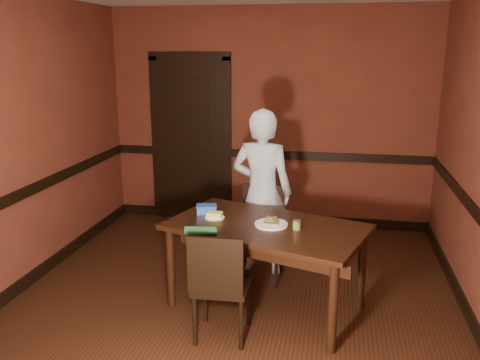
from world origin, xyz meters
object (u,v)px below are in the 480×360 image
at_px(chair_far, 261,235).
at_px(cheese_saucer, 215,216).
at_px(chair_near, 222,283).
at_px(person, 262,192).
at_px(sauce_jar, 297,225).
at_px(food_tub, 207,209).
at_px(sandwich_plate, 271,223).
at_px(dining_table, 266,267).

relative_size(chair_far, cheese_saucer, 5.24).
height_order(chair_near, person, person).
bearing_deg(cheese_saucer, sauce_jar, -11.74).
relative_size(chair_far, food_tub, 4.44).
relative_size(person, sandwich_plate, 5.92).
height_order(sandwich_plate, sauce_jar, sauce_jar).
bearing_deg(cheese_saucer, chair_far, 54.92).
relative_size(cheese_saucer, food_tub, 0.85).
bearing_deg(food_tub, sandwich_plate, -32.56).
distance_m(dining_table, sandwich_plate, 0.40).
xyz_separation_m(chair_far, cheese_saucer, (-0.34, -0.48, 0.33)).
xyz_separation_m(dining_table, chair_near, (-0.27, -0.51, 0.06)).
height_order(person, food_tub, person).
distance_m(chair_far, person, 0.42).
bearing_deg(person, food_tub, 60.05).
distance_m(dining_table, food_tub, 0.74).
bearing_deg(food_tub, chair_near, -80.50).
height_order(chair_near, sandwich_plate, chair_near).
bearing_deg(person, sandwich_plate, 110.95).
distance_m(chair_far, sauce_jar, 0.82).
xyz_separation_m(person, sandwich_plate, (0.19, -0.77, -0.04)).
bearing_deg(sandwich_plate, sauce_jar, -15.06).
relative_size(person, food_tub, 8.09).
bearing_deg(sandwich_plate, chair_far, 106.92).
height_order(person, sauce_jar, person).
distance_m(dining_table, chair_far, 0.58).
bearing_deg(sauce_jar, dining_table, 165.91).
relative_size(sandwich_plate, sauce_jar, 3.53).
height_order(chair_far, food_tub, chair_far).
bearing_deg(chair_far, sauce_jar, -57.31).
xyz_separation_m(chair_near, sandwich_plate, (0.31, 0.50, 0.34)).
bearing_deg(sandwich_plate, chair_near, -121.97).
bearing_deg(sauce_jar, person, 116.40).
bearing_deg(food_tub, sauce_jar, -31.51).
height_order(person, sandwich_plate, person).
bearing_deg(cheese_saucer, food_tub, 130.90).
height_order(chair_far, chair_near, chair_far).
bearing_deg(chair_far, food_tub, -140.07).
height_order(dining_table, person, person).
bearing_deg(food_tub, person, 39.79).
distance_m(chair_far, food_tub, 0.66).
xyz_separation_m(sandwich_plate, cheese_saucer, (-0.51, 0.09, 0.00)).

